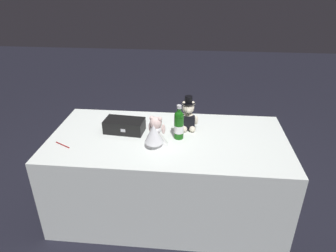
% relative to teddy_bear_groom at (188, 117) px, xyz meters
% --- Properties ---
extents(ground_plane, '(12.00, 12.00, 0.00)m').
position_rel_teddy_bear_groom_xyz_m(ground_plane, '(-0.15, -0.16, -0.83)').
color(ground_plane, black).
extents(reception_table, '(1.87, 0.92, 0.72)m').
position_rel_teddy_bear_groom_xyz_m(reception_table, '(-0.15, -0.16, -0.47)').
color(reception_table, white).
rests_on(reception_table, ground_plane).
extents(teddy_bear_groom, '(0.16, 0.15, 0.29)m').
position_rel_teddy_bear_groom_xyz_m(teddy_bear_groom, '(0.00, 0.00, 0.00)').
color(teddy_bear_groom, beige).
rests_on(teddy_bear_groom, reception_table).
extents(teddy_bear_bride, '(0.19, 0.23, 0.24)m').
position_rel_teddy_bear_groom_xyz_m(teddy_bear_bride, '(-0.23, -0.29, -0.01)').
color(teddy_bear_bride, white).
rests_on(teddy_bear_bride, reception_table).
extents(champagne_bottle, '(0.08, 0.08, 0.28)m').
position_rel_teddy_bear_groom_xyz_m(champagne_bottle, '(-0.07, -0.16, 0.01)').
color(champagne_bottle, '#135610').
rests_on(champagne_bottle, reception_table).
extents(signing_pen, '(0.14, 0.08, 0.01)m').
position_rel_teddy_bear_groom_xyz_m(signing_pen, '(-0.93, -0.35, -0.11)').
color(signing_pen, maroon).
rests_on(signing_pen, reception_table).
extents(gift_case_black, '(0.33, 0.19, 0.11)m').
position_rel_teddy_bear_groom_xyz_m(gift_case_black, '(-0.51, -0.09, -0.06)').
color(gift_case_black, black).
rests_on(gift_case_black, reception_table).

